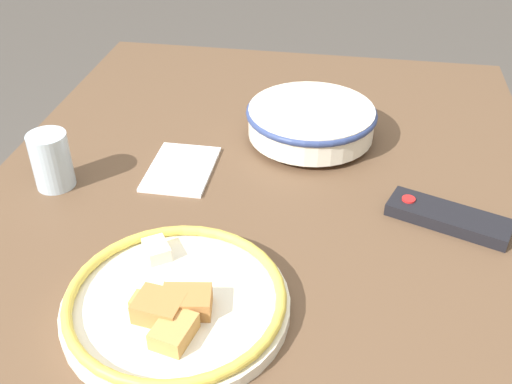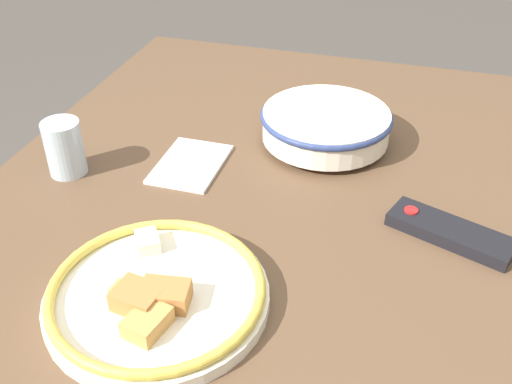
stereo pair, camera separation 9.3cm
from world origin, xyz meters
The scene contains 6 objects.
dining_table centered at (0.00, 0.00, 0.69)m, with size 1.51×0.94×0.77m.
noodle_bowl centered at (-0.34, 0.06, 0.81)m, with size 0.24×0.24×0.07m.
food_plate centered at (0.13, -0.07, 0.79)m, with size 0.29×0.29×0.05m.
tv_remote centered at (-0.12, 0.29, 0.78)m, with size 0.12×0.19×0.02m.
drinking_glass centered at (-0.12, -0.34, 0.82)m, with size 0.06×0.06×0.10m.
folded_napkin centered at (-0.20, -0.15, 0.77)m, with size 0.15×0.11×0.01m.
Camera 2 is at (0.62, 0.21, 1.34)m, focal length 42.00 mm.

